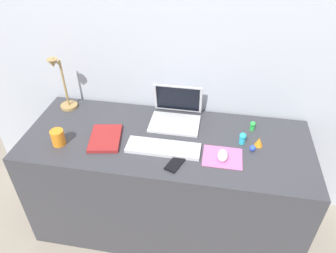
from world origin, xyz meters
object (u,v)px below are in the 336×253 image
object	(u,v)px
cell_phone	(175,164)
notebook_pad	(105,138)
toy_figurine_green	(253,125)
toy_figurine_orange	(259,142)
toy_figurine_blue	(253,148)
toy_figurine_cyan	(243,138)
keyboard	(163,148)
laptop	(176,112)
coffee_mug	(58,137)
desk_lamp	(62,85)
mouse	(223,155)

from	to	relation	value
cell_phone	notebook_pad	xyz separation A→B (m)	(-0.43, 0.13, 0.01)
toy_figurine_green	toy_figurine_orange	bearing A→B (deg)	-77.93
toy_figurine_green	toy_figurine_blue	bearing A→B (deg)	-91.29
notebook_pad	toy_figurine_blue	size ratio (longest dim) A/B	6.48
cell_phone	toy_figurine_cyan	distance (m)	0.42
keyboard	notebook_pad	world-z (taller)	same
laptop	toy_figurine_blue	distance (m)	0.51
laptop	notebook_pad	bearing A→B (deg)	-144.22
laptop	cell_phone	xyz separation A→B (m)	(0.06, -0.40, -0.05)
coffee_mug	laptop	bearing A→B (deg)	29.63
notebook_pad	cell_phone	bearing A→B (deg)	-27.94
laptop	keyboard	xyz separation A→B (m)	(-0.03, -0.29, -0.04)
toy_figurine_orange	toy_figurine_green	distance (m)	0.15
desk_lamp	cell_phone	bearing A→B (deg)	-26.54
toy_figurine_orange	toy_figurine_blue	size ratio (longest dim) A/B	1.44
toy_figurine_green	laptop	bearing A→B (deg)	176.90
cell_phone	desk_lamp	xyz separation A→B (m)	(-0.78, 0.39, 0.18)
toy_figurine_cyan	notebook_pad	bearing A→B (deg)	-172.38
keyboard	notebook_pad	bearing A→B (deg)	175.42
coffee_mug	toy_figurine_green	distance (m)	1.13
cell_phone	toy_figurine_green	bearing A→B (deg)	63.54
toy_figurine_orange	toy_figurine_cyan	distance (m)	0.09
cell_phone	desk_lamp	size ratio (longest dim) A/B	0.33
notebook_pad	desk_lamp	bearing A→B (deg)	133.22
keyboard	toy_figurine_orange	world-z (taller)	toy_figurine_orange
cell_phone	toy_figurine_orange	size ratio (longest dim) A/B	2.40
notebook_pad	coffee_mug	distance (m)	0.26
keyboard	cell_phone	bearing A→B (deg)	-50.35
toy_figurine_blue	toy_figurine_cyan	world-z (taller)	toy_figurine_cyan
toy_figurine_green	toy_figurine_cyan	distance (m)	0.15
notebook_pad	toy_figurine_orange	bearing A→B (deg)	-4.15
cell_phone	coffee_mug	size ratio (longest dim) A/B	1.39
toy_figurine_green	cell_phone	bearing A→B (deg)	-137.34
laptop	toy_figurine_green	world-z (taller)	laptop
desk_lamp	keyboard	bearing A→B (deg)	-22.26
mouse	notebook_pad	xyz separation A→B (m)	(-0.67, 0.04, -0.01)
laptop	keyboard	world-z (taller)	laptop
coffee_mug	toy_figurine_orange	size ratio (longest dim) A/B	1.73
desk_lamp	toy_figurine_orange	world-z (taller)	desk_lamp
mouse	cell_phone	world-z (taller)	mouse
notebook_pad	toy_figurine_blue	bearing A→B (deg)	-7.40
toy_figurine_orange	toy_figurine_cyan	world-z (taller)	toy_figurine_cyan
desk_lamp	toy_figurine_blue	xyz separation A→B (m)	(1.18, -0.21, -0.16)
notebook_pad	toy_figurine_cyan	distance (m)	0.78
toy_figurine_blue	notebook_pad	bearing A→B (deg)	-176.77
mouse	desk_lamp	world-z (taller)	desk_lamp
notebook_pad	coffee_mug	size ratio (longest dim) A/B	2.60
keyboard	notebook_pad	xyz separation A→B (m)	(-0.34, 0.03, 0.00)
keyboard	mouse	xyz separation A→B (m)	(0.33, -0.02, 0.01)
mouse	cell_phone	distance (m)	0.26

